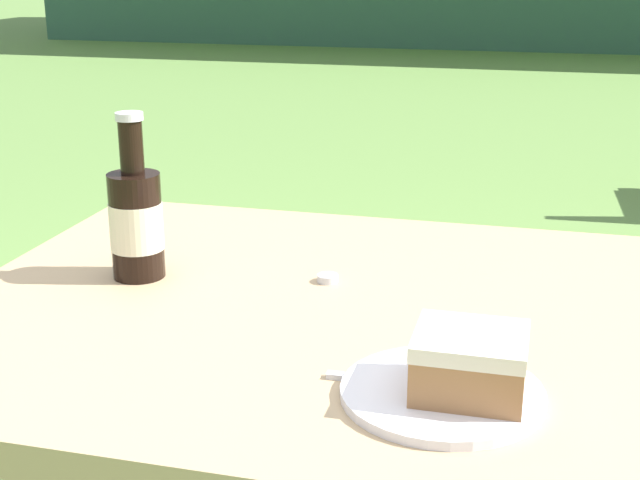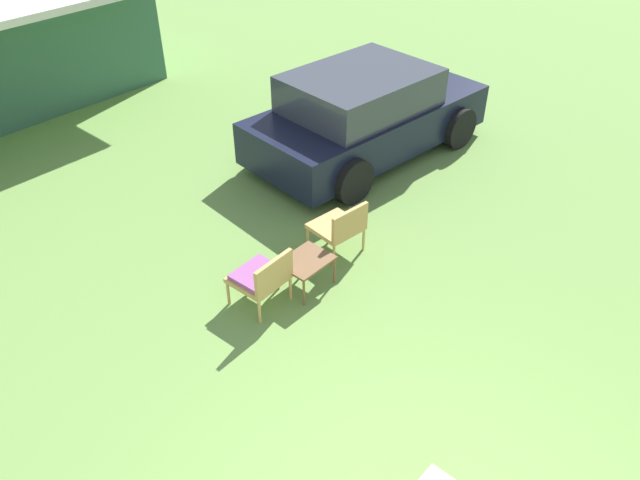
# 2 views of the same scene
# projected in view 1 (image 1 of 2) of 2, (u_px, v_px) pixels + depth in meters

# --- Properties ---
(patio_table) EXTENTS (0.88, 0.78, 0.70)m
(patio_table) POSITION_uv_depth(u_px,v_px,m) (300.00, 351.00, 1.14)
(patio_table) COLOR tan
(patio_table) RESTS_ON ground_plane
(cake_on_plate) EXTENTS (0.20, 0.20, 0.07)m
(cake_on_plate) POSITION_uv_depth(u_px,v_px,m) (459.00, 375.00, 0.86)
(cake_on_plate) COLOR white
(cake_on_plate) RESTS_ON patio_table
(cola_bottle_near) EXTENTS (0.07, 0.07, 0.22)m
(cola_bottle_near) POSITION_uv_depth(u_px,v_px,m) (136.00, 220.00, 1.18)
(cola_bottle_near) COLOR black
(cola_bottle_near) RESTS_ON patio_table
(fork) EXTENTS (0.17, 0.01, 0.01)m
(fork) POSITION_uv_depth(u_px,v_px,m) (406.00, 383.00, 0.90)
(fork) COLOR silver
(fork) RESTS_ON patio_table
(loose_bottle_cap) EXTENTS (0.03, 0.03, 0.01)m
(loose_bottle_cap) POSITION_uv_depth(u_px,v_px,m) (328.00, 278.00, 1.18)
(loose_bottle_cap) COLOR silver
(loose_bottle_cap) RESTS_ON patio_table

